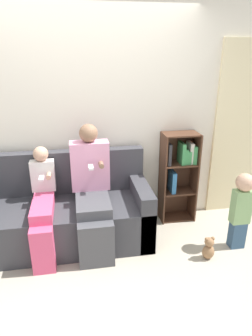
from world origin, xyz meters
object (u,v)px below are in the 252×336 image
child_seated (43,205)px  bookshelf (179,171)px  toddler_standing (241,207)px  couch (66,216)px  teddy_bear (209,249)px  adult_seated (92,187)px

child_seated → bookshelf: (1.61, 0.44, 0.10)m
toddler_standing → couch: bearing=166.4°
couch → teddy_bear: size_ratio=7.16×
couch → child_seated: bearing=-143.7°
couch → child_seated: child_seated is taller
toddler_standing → bookshelf: size_ratio=0.77×
teddy_bear → bookshelf: bearing=93.6°
couch → bookshelf: size_ratio=1.65×
child_seated → teddy_bear: size_ratio=4.19×
child_seated → adult_seated: bearing=7.0°
child_seated → couch: bearing=36.3°
adult_seated → teddy_bear: 1.38m
adult_seated → teddy_bear: bearing=-23.5°
couch → adult_seated: adult_seated is taller
adult_seated → bookshelf: (1.10, 0.38, -0.04)m
couch → adult_seated: size_ratio=1.41×
toddler_standing → teddy_bear: size_ratio=3.35×
bookshelf → teddy_bear: (0.06, -0.88, -0.52)m
child_seated → bookshelf: bookshelf is taller
adult_seated → child_seated: size_ratio=1.21×
adult_seated → bookshelf: adult_seated is taller
toddler_standing → teddy_bear: 0.56m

